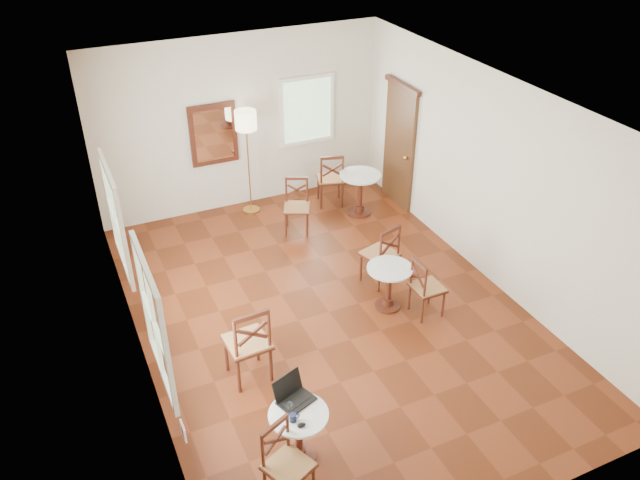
# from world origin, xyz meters

# --- Properties ---
(ground) EXTENTS (7.00, 7.00, 0.00)m
(ground) POSITION_xyz_m (0.00, 0.00, 0.00)
(ground) COLOR #622710
(ground) RESTS_ON ground
(room_shell) EXTENTS (5.02, 7.02, 3.01)m
(room_shell) POSITION_xyz_m (-0.06, 0.27, 1.89)
(room_shell) COLOR beige
(room_shell) RESTS_ON ground
(cafe_table_near) EXTENTS (0.62, 0.62, 0.65)m
(cafe_table_near) POSITION_xyz_m (-1.33, -2.09, 0.40)
(cafe_table_near) COLOR #4A1F12
(cafe_table_near) RESTS_ON ground
(cafe_table_mid) EXTENTS (0.62, 0.62, 0.66)m
(cafe_table_mid) POSITION_xyz_m (0.79, -0.23, 0.41)
(cafe_table_mid) COLOR #4A1F12
(cafe_table_mid) RESTS_ON ground
(cafe_table_back) EXTENTS (0.71, 0.71, 0.75)m
(cafe_table_back) POSITION_xyz_m (1.66, 2.28, 0.46)
(cafe_table_back) COLOR #4A1F12
(cafe_table_back) RESTS_ON ground
(chair_near_a) EXTENTS (0.53, 0.53, 1.08)m
(chair_near_a) POSITION_xyz_m (-1.41, -0.74, 0.54)
(chair_near_a) COLOR #4A1F12
(chair_near_a) RESTS_ON ground
(chair_near_b) EXTENTS (0.54, 0.54, 0.89)m
(chair_near_b) POSITION_xyz_m (-1.61, -2.45, 0.44)
(chair_near_b) COLOR #4A1F12
(chair_near_b) RESTS_ON ground
(chair_mid_a) EXTENTS (0.56, 0.56, 0.98)m
(chair_mid_a) POSITION_xyz_m (0.98, 0.33, 0.49)
(chair_mid_a) COLOR #4A1F12
(chair_mid_a) RESTS_ON ground
(chair_mid_b) EXTENTS (0.41, 0.41, 0.88)m
(chair_mid_b) POSITION_xyz_m (1.17, -0.57, 0.44)
(chair_mid_b) COLOR #4A1F12
(chair_mid_b) RESTS_ON ground
(chair_back_a) EXTENTS (0.57, 0.57, 1.00)m
(chair_back_a) POSITION_xyz_m (1.35, 2.80, 0.50)
(chair_back_a) COLOR #4A1F12
(chair_back_a) RESTS_ON ground
(chair_back_b) EXTENTS (0.56, 0.56, 0.91)m
(chair_back_b) POSITION_xyz_m (0.45, 2.20, 0.45)
(chair_back_b) COLOR #4A1F12
(chair_back_b) RESTS_ON ground
(floor_lamp) EXTENTS (0.36, 0.36, 1.84)m
(floor_lamp) POSITION_xyz_m (-0.02, 3.15, 1.56)
(floor_lamp) COLOR #BF8C3F
(floor_lamp) RESTS_ON ground
(laptop) EXTENTS (0.44, 0.40, 0.26)m
(laptop) POSITION_xyz_m (-1.31, -1.88, 0.71)
(laptop) COLOR black
(laptop) RESTS_ON cafe_table_near
(mouse) EXTENTS (0.10, 0.07, 0.03)m
(mouse) POSITION_xyz_m (-1.37, -2.25, 0.67)
(mouse) COLOR black
(mouse) RESTS_ON cafe_table_near
(navy_mug) EXTENTS (0.11, 0.07, 0.09)m
(navy_mug) POSITION_xyz_m (-1.41, -2.15, 0.69)
(navy_mug) COLOR #0F1634
(navy_mug) RESTS_ON cafe_table_near
(water_glass) EXTENTS (0.06, 0.06, 0.10)m
(water_glass) POSITION_xyz_m (-1.39, -2.02, 0.70)
(water_glass) COLOR white
(water_glass) RESTS_ON cafe_table_near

